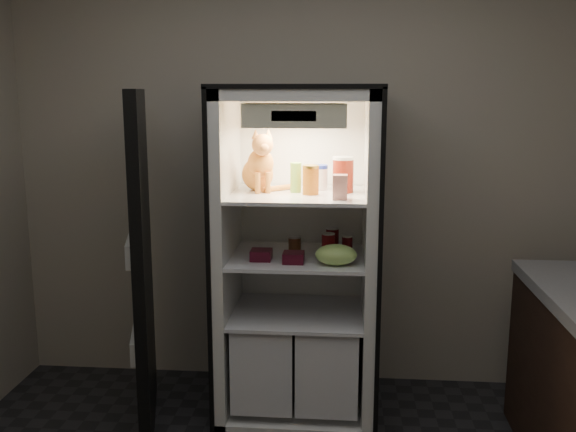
% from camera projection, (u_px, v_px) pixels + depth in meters
% --- Properties ---
extents(room_shell, '(3.60, 3.60, 3.60)m').
position_uv_depth(room_shell, '(270.00, 158.00, 2.15)').
color(room_shell, white).
rests_on(room_shell, floor).
extents(refrigerator, '(0.90, 0.72, 1.88)m').
position_uv_depth(refrigerator, '(298.00, 278.00, 3.66)').
color(refrigerator, white).
rests_on(refrigerator, floor).
extents(fridge_door, '(0.28, 0.86, 1.85)m').
position_uv_depth(fridge_door, '(142.00, 265.00, 3.46)').
color(fridge_door, black).
rests_on(fridge_door, floor).
extents(tabby_cat, '(0.32, 0.35, 0.35)m').
position_uv_depth(tabby_cat, '(259.00, 167.00, 3.57)').
color(tabby_cat, '#CA6D19').
rests_on(tabby_cat, refrigerator).
extents(parmesan_shaker, '(0.06, 0.06, 0.16)m').
position_uv_depth(parmesan_shaker, '(296.00, 177.00, 3.52)').
color(parmesan_shaker, green).
rests_on(parmesan_shaker, refrigerator).
extents(mayo_tub, '(0.10, 0.10, 0.14)m').
position_uv_depth(mayo_tub, '(319.00, 177.00, 3.62)').
color(mayo_tub, white).
rests_on(mayo_tub, refrigerator).
extents(salsa_jar, '(0.09, 0.09, 0.16)m').
position_uv_depth(salsa_jar, '(311.00, 180.00, 3.45)').
color(salsa_jar, maroon).
rests_on(salsa_jar, refrigerator).
extents(pepper_jar, '(0.12, 0.12, 0.20)m').
position_uv_depth(pepper_jar, '(343.00, 175.00, 3.52)').
color(pepper_jar, maroon).
rests_on(pepper_jar, refrigerator).
extents(cream_carton, '(0.07, 0.07, 0.13)m').
position_uv_depth(cream_carton, '(340.00, 187.00, 3.30)').
color(cream_carton, white).
rests_on(cream_carton, refrigerator).
extents(soda_can_a, '(0.07, 0.07, 0.14)m').
position_uv_depth(soda_can_a, '(332.00, 240.00, 3.65)').
color(soda_can_a, black).
rests_on(soda_can_a, refrigerator).
extents(soda_can_b, '(0.06, 0.06, 0.11)m').
position_uv_depth(soda_can_b, '(347.00, 246.00, 3.55)').
color(soda_can_b, black).
rests_on(soda_can_b, refrigerator).
extents(soda_can_c, '(0.07, 0.07, 0.14)m').
position_uv_depth(soda_can_c, '(328.00, 245.00, 3.51)').
color(soda_can_c, black).
rests_on(soda_can_c, refrigerator).
extents(condiment_jar, '(0.07, 0.07, 0.10)m').
position_uv_depth(condiment_jar, '(295.00, 244.00, 3.61)').
color(condiment_jar, '#502B16').
rests_on(condiment_jar, refrigerator).
extents(grape_bag, '(0.22, 0.16, 0.11)m').
position_uv_depth(grape_bag, '(336.00, 255.00, 3.37)').
color(grape_bag, '#A2CE60').
rests_on(grape_bag, refrigerator).
extents(berry_box_left, '(0.11, 0.11, 0.06)m').
position_uv_depth(berry_box_left, '(261.00, 255.00, 3.47)').
color(berry_box_left, '#4F0D1E').
rests_on(berry_box_left, refrigerator).
extents(berry_box_right, '(0.11, 0.11, 0.06)m').
position_uv_depth(berry_box_right, '(294.00, 257.00, 3.42)').
color(berry_box_right, '#4F0D1E').
rests_on(berry_box_right, refrigerator).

